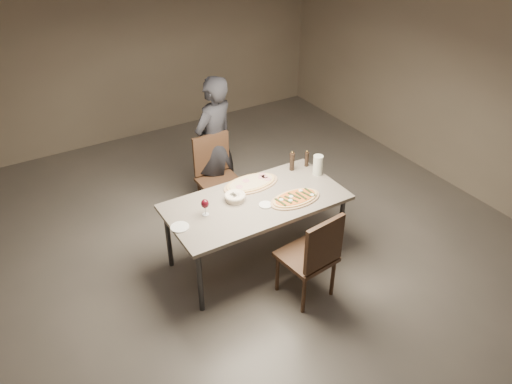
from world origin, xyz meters
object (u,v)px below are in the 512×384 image
dining_table (256,205)px  ham_pizza (251,183)px  chair_far (216,172)px  carafe (318,165)px  bread_basket (235,197)px  pepper_mill_left (307,159)px  diner (215,143)px  zucchini_pizza (295,198)px  chair_near (314,254)px

dining_table → ham_pizza: size_ratio=2.92×
dining_table → chair_far: size_ratio=1.83×
ham_pizza → chair_far: bearing=107.7°
ham_pizza → carafe: size_ratio=2.80×
bread_basket → dining_table: bearing=-30.8°
pepper_mill_left → diner: bearing=126.9°
chair_far → diner: diner is taller
zucchini_pizza → ham_pizza: size_ratio=0.90×
pepper_mill_left → carafe: 0.20m
dining_table → ham_pizza: (0.11, 0.28, 0.07)m
ham_pizza → carafe: bearing=-0.7°
bread_basket → diner: diner is taller
zucchini_pizza → pepper_mill_left: (0.49, 0.49, 0.07)m
carafe → diner: (-0.68, 1.10, -0.04)m
ham_pizza → diner: size_ratio=0.38×
pepper_mill_left → diner: (-0.68, 0.90, -0.02)m
ham_pizza → carafe: carafe is taller
ham_pizza → chair_far: size_ratio=0.63×
ham_pizza → chair_far: (-0.05, 0.71, -0.21)m
pepper_mill_left → zucchini_pizza: bearing=-135.1°
chair_far → zucchini_pizza: bearing=104.3°
diner → chair_near: bearing=68.5°
bread_basket → diner: size_ratio=0.13×
bread_basket → zucchini_pizza: bearing=-29.8°
diner → carafe: bearing=100.0°
bread_basket → chair_near: bearing=-69.1°
ham_pizza → zucchini_pizza: bearing=-50.2°
bread_basket → pepper_mill_left: 1.03m
pepper_mill_left → bread_basket: bearing=-169.3°
carafe → chair_near: (-0.67, -0.86, -0.31)m
zucchini_pizza → bread_basket: bearing=131.5°
chair_near → chair_far: bearing=86.3°
zucchini_pizza → pepper_mill_left: size_ratio=2.92×
carafe → chair_near: size_ratio=0.23×
ham_pizza → diner: 0.92m
ham_pizza → chair_far: 0.75m
pepper_mill_left → carafe: (0.00, -0.20, 0.02)m
ham_pizza → bread_basket: 0.34m
diner → zucchini_pizza: bearing=76.1°
bread_basket → pepper_mill_left: pepper_mill_left is taller
carafe → diner: diner is taller
ham_pizza → diner: diner is taller
ham_pizza → pepper_mill_left: pepper_mill_left is taller
bread_basket → chair_far: size_ratio=0.21×
chair_far → diner: (0.10, 0.21, 0.26)m
pepper_mill_left → carafe: carafe is taller
zucchini_pizza → carafe: 0.58m
pepper_mill_left → carafe: bearing=-90.0°
dining_table → pepper_mill_left: bearing=19.7°
pepper_mill_left → carafe: size_ratio=0.86×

